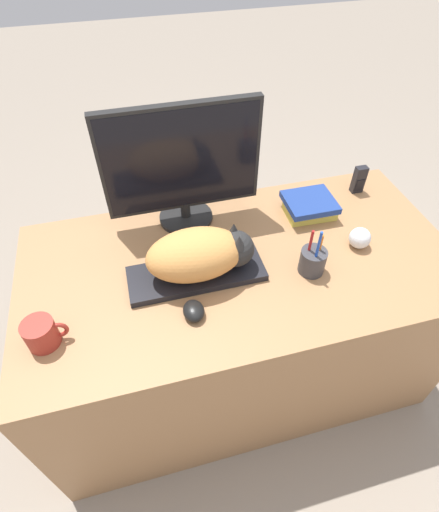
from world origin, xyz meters
name	(u,v)px	position (x,y,z in m)	size (l,w,h in m)	color
ground_plane	(262,448)	(0.00, 0.00, 0.00)	(12.00, 12.00, 0.00)	gray
desk	(238,322)	(0.00, 0.38, 0.36)	(1.48, 0.75, 0.71)	#9E7047
keyboard	(196,274)	(-0.16, 0.35, 0.73)	(0.44, 0.16, 0.02)	black
cat	(202,253)	(-0.14, 0.35, 0.82)	(0.34, 0.19, 0.15)	#D18C47
monitor	(182,164)	(-0.14, 0.64, 0.95)	(0.54, 0.20, 0.45)	black
computer_mouse	(194,311)	(-0.20, 0.20, 0.73)	(0.06, 0.08, 0.04)	black
coffee_mug	(42,334)	(-0.63, 0.21, 0.76)	(0.12, 0.09, 0.09)	#9E2D23
pen_cup	(313,261)	(0.21, 0.28, 0.76)	(0.08, 0.08, 0.19)	#38383D
baseball	(360,238)	(0.42, 0.34, 0.75)	(0.07, 0.07, 0.07)	silver
phone	(359,180)	(0.56, 0.63, 0.77)	(0.05, 0.03, 0.11)	black
book_stack	(310,206)	(0.32, 0.55, 0.75)	(0.19, 0.16, 0.07)	#CCC14C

